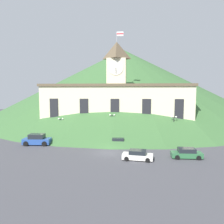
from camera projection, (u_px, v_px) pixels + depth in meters
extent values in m
plane|color=#424247|center=(108.00, 153.00, 36.26)|extent=(160.00, 160.00, 0.00)
cube|color=beige|center=(117.00, 110.00, 53.81)|extent=(34.87, 10.51, 11.25)
cube|color=brown|center=(117.00, 85.00, 53.23)|extent=(35.47, 11.11, 0.60)
cube|color=beige|center=(117.00, 72.00, 52.91)|extent=(4.50, 4.50, 6.03)
pyramid|color=brown|center=(117.00, 50.00, 52.42)|extent=(4.95, 4.95, 4.05)
cylinder|color=silver|center=(116.00, 68.00, 50.55)|extent=(3.42, 0.12, 3.42)
cube|color=black|center=(116.00, 71.00, 50.54)|extent=(0.16, 0.06, 1.41)
cylinder|color=#B2B2B7|center=(117.00, 37.00, 52.10)|extent=(0.10, 0.10, 2.40)
cube|color=white|center=(120.00, 34.00, 51.96)|extent=(1.60, 0.06, 1.00)
cube|color=red|center=(120.00, 34.00, 51.92)|extent=(1.60, 0.04, 0.28)
cube|color=#232328|center=(54.00, 112.00, 49.87)|extent=(1.92, 0.16, 6.19)
cube|color=#232328|center=(84.00, 112.00, 49.21)|extent=(1.92, 0.16, 6.19)
cube|color=#232328|center=(115.00, 113.00, 48.55)|extent=(1.92, 0.16, 6.19)
cube|color=#232328|center=(146.00, 113.00, 47.89)|extent=(1.92, 0.16, 6.19)
cube|color=#232328|center=(179.00, 113.00, 47.22)|extent=(1.92, 0.16, 6.19)
cube|color=red|center=(56.00, 132.00, 47.74)|extent=(5.09, 0.12, 2.48)
cube|color=white|center=(79.00, 133.00, 47.26)|extent=(5.09, 0.12, 2.48)
cube|color=red|center=(102.00, 133.00, 46.78)|extent=(5.09, 0.12, 2.48)
cube|color=white|center=(126.00, 133.00, 46.30)|extent=(5.09, 0.12, 2.48)
cube|color=red|center=(150.00, 134.00, 45.81)|extent=(5.09, 0.12, 2.48)
cube|color=white|center=(175.00, 134.00, 45.33)|extent=(5.09, 0.12, 2.48)
cone|color=#386033|center=(123.00, 83.00, 88.13)|extent=(103.20, 103.20, 26.47)
cylinder|color=black|center=(61.00, 128.00, 48.50)|extent=(0.14, 0.14, 4.05)
cube|color=black|center=(61.00, 120.00, 48.32)|extent=(0.90, 0.08, 0.08)
sphere|color=white|center=(59.00, 119.00, 48.34)|extent=(0.36, 0.36, 0.36)
sphere|color=white|center=(63.00, 119.00, 48.26)|extent=(0.36, 0.36, 0.36)
cylinder|color=black|center=(112.00, 127.00, 47.37)|extent=(0.14, 0.14, 5.02)
cube|color=black|center=(112.00, 116.00, 47.14)|extent=(0.90, 0.08, 0.08)
sphere|color=white|center=(110.00, 115.00, 47.16)|extent=(0.36, 0.36, 0.36)
sphere|color=white|center=(114.00, 115.00, 47.08)|extent=(0.36, 0.36, 0.36)
cylinder|color=black|center=(174.00, 128.00, 46.14)|extent=(0.14, 0.14, 4.76)
cube|color=black|center=(174.00, 118.00, 45.92)|extent=(0.90, 0.08, 0.08)
sphere|color=white|center=(172.00, 117.00, 45.95)|extent=(0.36, 0.36, 0.36)
sphere|color=white|center=(176.00, 117.00, 45.86)|extent=(0.36, 0.36, 0.36)
cube|color=#B7B7BC|center=(118.00, 143.00, 40.94)|extent=(3.99, 1.91, 0.74)
cube|color=#1E2328|center=(118.00, 139.00, 40.88)|extent=(2.23, 1.68, 0.61)
cylinder|color=black|center=(125.00, 143.00, 41.75)|extent=(0.68, 0.34, 0.66)
cylinder|color=black|center=(125.00, 145.00, 40.06)|extent=(0.68, 0.34, 0.66)
cylinder|color=black|center=(111.00, 143.00, 41.86)|extent=(0.68, 0.34, 0.66)
cylinder|color=black|center=(111.00, 145.00, 40.17)|extent=(0.68, 0.34, 0.66)
cube|color=#284C99|center=(37.00, 141.00, 41.47)|extent=(5.23, 2.37, 1.04)
cube|color=#1E2328|center=(37.00, 136.00, 41.37)|extent=(2.93, 2.04, 0.85)
cylinder|color=black|center=(26.00, 144.00, 40.53)|extent=(0.95, 0.43, 0.92)
cylinder|color=black|center=(30.00, 141.00, 42.52)|extent=(0.95, 0.43, 0.92)
cylinder|color=black|center=(44.00, 144.00, 40.46)|extent=(0.95, 0.43, 0.92)
cylinder|color=black|center=(48.00, 141.00, 42.45)|extent=(0.95, 0.43, 0.92)
cube|color=yellow|center=(151.00, 142.00, 41.90)|extent=(4.33, 2.13, 0.67)
cube|color=#1E2328|center=(151.00, 139.00, 41.84)|extent=(2.44, 1.84, 0.55)
cylinder|color=black|center=(144.00, 144.00, 41.04)|extent=(0.62, 0.37, 0.59)
cylinder|color=black|center=(143.00, 142.00, 42.83)|extent=(0.62, 0.37, 0.59)
cylinder|color=black|center=(160.00, 144.00, 41.00)|extent=(0.62, 0.37, 0.59)
cylinder|color=black|center=(158.00, 142.00, 42.79)|extent=(0.62, 0.37, 0.59)
cube|color=#2D663D|center=(186.00, 155.00, 33.38)|extent=(4.63, 1.89, 0.77)
cube|color=#1E2328|center=(187.00, 150.00, 33.32)|extent=(2.56, 1.71, 0.63)
cylinder|color=black|center=(195.00, 154.00, 34.18)|extent=(0.69, 0.34, 0.68)
cylinder|color=black|center=(199.00, 158.00, 32.39)|extent=(0.69, 0.34, 0.68)
cylinder|color=black|center=(175.00, 154.00, 34.41)|extent=(0.69, 0.34, 0.68)
cylinder|color=black|center=(177.00, 157.00, 32.63)|extent=(0.69, 0.34, 0.68)
cube|color=white|center=(138.00, 156.00, 32.49)|extent=(4.67, 2.29, 0.74)
cube|color=#1E2328|center=(138.00, 152.00, 32.43)|extent=(2.65, 1.92, 0.61)
cylinder|color=black|center=(148.00, 157.00, 33.07)|extent=(0.69, 0.40, 0.66)
cylinder|color=black|center=(148.00, 160.00, 31.32)|extent=(0.69, 0.40, 0.66)
cylinder|color=black|center=(128.00, 155.00, 33.70)|extent=(0.69, 0.40, 0.66)
cylinder|color=black|center=(126.00, 159.00, 31.95)|extent=(0.69, 0.40, 0.66)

